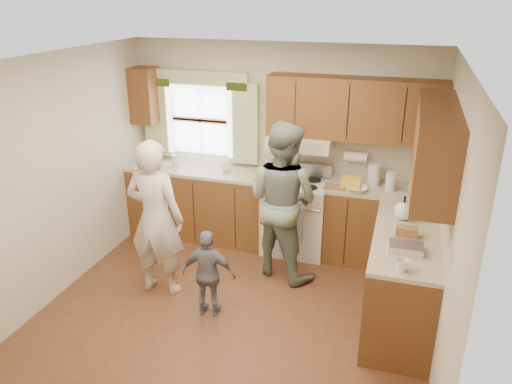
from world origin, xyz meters
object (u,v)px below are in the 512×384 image
(stove, at_px, (296,215))
(child, at_px, (209,274))
(woman_right, at_px, (283,201))
(woman_left, at_px, (156,219))

(stove, xyz_separation_m, child, (-0.51, -1.59, -0.01))
(stove, relative_size, woman_right, 0.60)
(child, bearing_deg, woman_left, -26.42)
(woman_right, relative_size, child, 1.94)
(woman_left, height_order, woman_right, woman_right)
(stove, height_order, child, stove)
(stove, distance_m, child, 1.67)
(stove, distance_m, woman_left, 1.84)
(stove, height_order, woman_right, woman_right)
(woman_right, xyz_separation_m, child, (-0.48, -1.01, -0.43))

